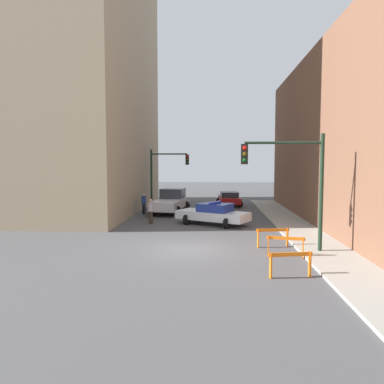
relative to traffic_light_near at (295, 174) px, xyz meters
The scene contains 13 objects.
ground_plane 5.91m from the traffic_light_near, behind, with size 120.00×120.00×0.00m, color #4C4C4F.
sidewalk_right 3.79m from the traffic_light_near, 15.27° to the left, with size 2.40×44.00×0.12m.
building_corner_left 23.94m from the traffic_light_near, 139.28° to the left, with size 14.00×20.00×25.59m.
traffic_light_near is the anchor object (origin of this frame).
traffic_light_far 18.06m from the traffic_light_near, 116.40° to the left, with size 3.44×0.35×5.20m.
police_car 8.71m from the traffic_light_near, 115.98° to the left, with size 5.01×3.86×1.52m.
white_truck 15.13m from the traffic_light_near, 118.36° to the left, with size 3.07×5.61×1.90m.
parked_car_near 18.70m from the traffic_light_near, 96.61° to the left, with size 2.43×4.39×1.31m.
pedestrian_crossing 11.19m from the traffic_light_near, 135.44° to the left, with size 0.39×0.39×1.66m.
pedestrian_corner 15.38m from the traffic_light_near, 126.77° to the left, with size 0.50×0.50×1.66m.
barrier_front 4.77m from the traffic_light_near, 103.35° to the right, with size 1.58×0.44×0.90m.
barrier_mid 3.07m from the traffic_light_near, 121.23° to the right, with size 1.58×0.45×0.90m.
barrier_back 3.20m from the traffic_light_near, 124.38° to the left, with size 1.59×0.41×0.90m.
Camera 1 is at (1.15, -17.17, 4.05)m, focal length 35.00 mm.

